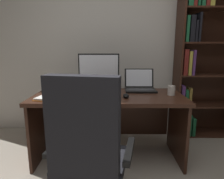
{
  "coord_description": "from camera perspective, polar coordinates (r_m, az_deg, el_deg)",
  "views": [
    {
      "loc": [
        -0.09,
        -0.98,
        1.25
      ],
      "look_at": [
        -0.1,
        1.06,
        0.81
      ],
      "focal_mm": 31.77,
      "sensor_mm": 36.0,
      "label": 1
    }
  ],
  "objects": [
    {
      "name": "wall_back",
      "position": [
        3.0,
        2.07,
        12.24
      ],
      "size": [
        5.07,
        0.12,
        2.52
      ],
      "primitive_type": "cube",
      "color": "beige",
      "rests_on": "ground"
    },
    {
      "name": "desk",
      "position": [
        2.28,
        -0.97,
        -6.1
      ],
      "size": [
        1.62,
        0.71,
        0.75
      ],
      "color": "#381E14",
      "rests_on": "ground"
    },
    {
      "name": "bookshelf",
      "position": [
        3.02,
        24.64,
        8.36
      ],
      "size": [
        0.91,
        0.34,
        2.19
      ],
      "color": "#381E14",
      "rests_on": "ground"
    },
    {
      "name": "office_chair",
      "position": [
        1.52,
        -6.66,
        -19.43
      ],
      "size": [
        0.67,
        0.6,
        1.08
      ],
      "rotation": [
        0.0,
        0.0,
        -0.18
      ],
      "color": "black",
      "rests_on": "ground"
    },
    {
      "name": "monitor",
      "position": [
        2.34,
        -3.8,
        5.03
      ],
      "size": [
        0.48,
        0.16,
        0.44
      ],
      "color": "black",
      "rests_on": "desk"
    },
    {
      "name": "laptop",
      "position": [
        2.39,
        8.04,
        1.02
      ],
      "size": [
        0.35,
        0.31,
        0.25
      ],
      "color": "black",
      "rests_on": "desk"
    },
    {
      "name": "keyboard",
      "position": [
        2.04,
        -4.42,
        -2.0
      ],
      "size": [
        0.42,
        0.15,
        0.02
      ],
      "primitive_type": "cube",
      "color": "black",
      "rests_on": "desk"
    },
    {
      "name": "computer_mouse",
      "position": [
        2.03,
        4.04,
        -1.79
      ],
      "size": [
        0.06,
        0.1,
        0.04
      ],
      "primitive_type": "ellipsoid",
      "color": "black",
      "rests_on": "desk"
    },
    {
      "name": "reading_stand_with_book",
      "position": [
        2.49,
        -14.5,
        1.59
      ],
      "size": [
        0.29,
        0.25,
        0.14
      ],
      "color": "black",
      "rests_on": "desk"
    },
    {
      "name": "open_binder",
      "position": [
        2.06,
        -15.2,
        -2.27
      ],
      "size": [
        0.46,
        0.35,
        0.02
      ],
      "rotation": [
        0.0,
        0.0,
        -0.2
      ],
      "color": "orange",
      "rests_on": "desk"
    },
    {
      "name": "notepad",
      "position": [
        2.15,
        -10.31,
        -1.6
      ],
      "size": [
        0.16,
        0.22,
        0.01
      ],
      "primitive_type": "cube",
      "rotation": [
        0.0,
        0.0,
        -0.06
      ],
      "color": "white",
      "rests_on": "desk"
    },
    {
      "name": "pen",
      "position": [
        2.15,
        -9.79,
        -1.37
      ],
      "size": [
        0.14,
        0.03,
        0.01
      ],
      "primitive_type": "cylinder",
      "rotation": [
        0.0,
        1.57,
        0.18
      ],
      "color": "navy",
      "rests_on": "notepad"
    },
    {
      "name": "coffee_mug",
      "position": [
        2.22,
        16.72,
        -0.25
      ],
      "size": [
        0.08,
        0.08,
        0.1
      ],
      "primitive_type": "cylinder",
      "color": "silver",
      "rests_on": "desk"
    }
  ]
}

